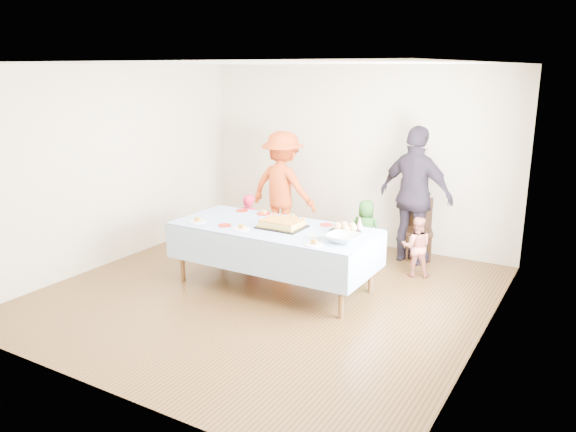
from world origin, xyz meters
name	(u,v)px	position (x,y,z in m)	size (l,w,h in m)	color
ground	(267,293)	(0.00, 0.00, 0.00)	(5.00, 5.00, 0.00)	#432C13
room_walls	(270,148)	(0.05, 0.00, 1.77)	(5.04, 5.04, 2.72)	beige
party_table	(274,231)	(-0.05, 0.23, 0.72)	(2.50, 1.10, 0.78)	brown
birthday_cake	(282,224)	(0.07, 0.24, 0.83)	(0.55, 0.42, 0.10)	black
rolls_tray	(345,229)	(0.82, 0.44, 0.83)	(0.38, 0.38, 0.11)	black
punch_bowl	(343,238)	(0.95, 0.09, 0.82)	(0.36, 0.36, 0.09)	silver
party_hat	(360,223)	(0.91, 0.65, 0.86)	(0.10, 0.10, 0.16)	white
fork_pile	(316,236)	(0.64, 0.04, 0.81)	(0.24, 0.18, 0.07)	white
plate_red_far_a	(242,211)	(-0.82, 0.66, 0.79)	(0.17, 0.17, 0.01)	red
plate_red_far_b	(264,214)	(-0.47, 0.67, 0.79)	(0.19, 0.19, 0.01)	red
plate_red_far_c	(292,218)	(-0.04, 0.67, 0.79)	(0.18, 0.18, 0.01)	red
plate_red_far_d	(326,225)	(0.48, 0.61, 0.79)	(0.16, 0.16, 0.01)	red
plate_red_near	(225,225)	(-0.58, -0.05, 0.79)	(0.16, 0.16, 0.01)	red
plate_white_left	(197,221)	(-0.98, -0.07, 0.79)	(0.23, 0.23, 0.01)	white
plate_white_mid	(241,229)	(-0.31, -0.06, 0.79)	(0.22, 0.22, 0.01)	white
plate_white_right	(314,244)	(0.72, -0.17, 0.79)	(0.21, 0.21, 0.01)	white
dining_chair	(419,225)	(1.14, 2.27, 0.48)	(0.48, 0.48, 0.86)	black
toddler_left	(250,227)	(-0.89, 0.96, 0.47)	(0.35, 0.23, 0.95)	red
toddler_mid	(365,231)	(0.57, 1.67, 0.45)	(0.44, 0.28, 0.89)	#276521
toddler_right	(416,247)	(1.36, 1.50, 0.40)	(0.39, 0.30, 0.80)	#CD705F
adult_left	(283,188)	(-0.91, 1.89, 0.87)	(1.12, 0.64, 1.74)	#E2501C
adult_right	(415,196)	(1.15, 2.01, 0.96)	(1.12, 0.47, 1.91)	#2C2432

